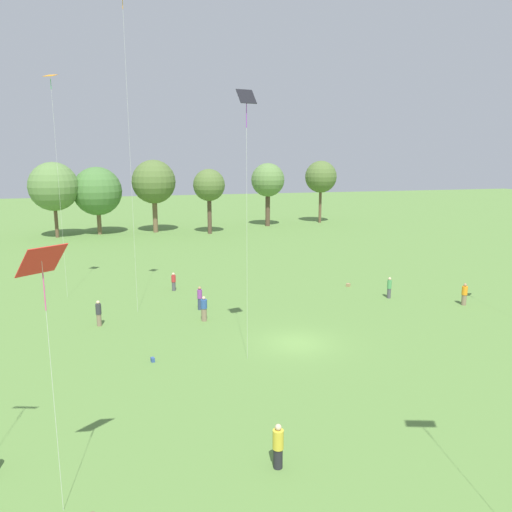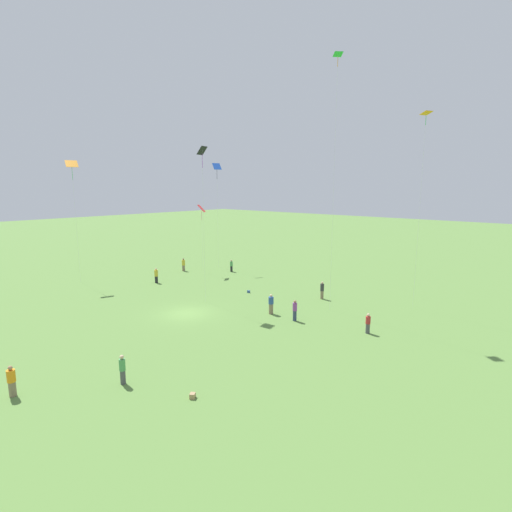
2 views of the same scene
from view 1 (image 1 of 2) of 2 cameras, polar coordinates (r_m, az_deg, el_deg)
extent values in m
plane|color=#5B843D|center=(31.59, 4.73, -9.88)|extent=(240.00, 240.00, 0.00)
cylinder|color=brown|center=(76.10, -21.86, 3.71)|extent=(0.49, 0.49, 4.64)
sphere|color=#5B7F42|center=(75.67, -22.14, 7.36)|extent=(6.81, 6.81, 6.81)
cylinder|color=brown|center=(77.17, -17.48, 3.75)|extent=(0.61, 0.61, 3.71)
sphere|color=#477538|center=(76.74, -17.68, 7.08)|extent=(7.02, 7.02, 7.02)
cylinder|color=brown|center=(77.02, -11.45, 4.59)|extent=(0.73, 0.73, 5.18)
sphere|color=#516B33|center=(76.60, -11.60, 8.32)|extent=(6.48, 6.48, 6.48)
cylinder|color=brown|center=(74.44, -5.33, 4.64)|extent=(0.62, 0.62, 5.45)
sphere|color=#516B33|center=(74.05, -5.39, 8.08)|extent=(4.68, 4.68, 4.68)
cylinder|color=brown|center=(82.30, 1.35, 5.36)|extent=(0.76, 0.76, 5.52)
sphere|color=#5B7F42|center=(81.93, 1.36, 8.69)|extent=(5.41, 5.41, 5.41)
cylinder|color=brown|center=(87.15, 7.34, 5.72)|extent=(0.47, 0.47, 5.85)
sphere|color=#516B33|center=(86.80, 7.42, 8.97)|extent=(5.40, 5.40, 5.40)
cylinder|color=#847056|center=(35.99, -17.49, -6.98)|extent=(0.36, 0.36, 0.84)
cylinder|color=#333338|center=(35.76, -17.57, -5.80)|extent=(0.42, 0.42, 0.71)
sphere|color=beige|center=(35.62, -17.61, -5.06)|extent=(0.24, 0.24, 0.24)
cylinder|color=#847056|center=(35.53, -5.96, -6.67)|extent=(0.49, 0.49, 0.92)
cylinder|color=#2D5193|center=(35.30, -5.98, -5.47)|extent=(0.57, 0.57, 0.63)
sphere|color=beige|center=(35.17, -6.00, -4.80)|extent=(0.24, 0.24, 0.24)
cylinder|color=#333D5B|center=(38.08, -6.43, -5.46)|extent=(0.37, 0.37, 0.88)
cylinder|color=purple|center=(37.86, -6.46, -4.33)|extent=(0.43, 0.43, 0.67)
sphere|color=#A87A56|center=(37.74, -6.47, -3.67)|extent=(0.24, 0.24, 0.24)
cylinder|color=#232328|center=(20.05, 2.52, -22.07)|extent=(0.37, 0.37, 0.79)
cylinder|color=gold|center=(19.64, 2.55, -20.21)|extent=(0.44, 0.44, 0.75)
sphere|color=beige|center=(19.38, 2.56, -18.96)|extent=(0.24, 0.24, 0.24)
cylinder|color=#4C4C51|center=(43.62, -9.38, -3.43)|extent=(0.34, 0.34, 0.77)
cylinder|color=#B72D2D|center=(43.46, -9.41, -2.57)|extent=(0.40, 0.40, 0.58)
sphere|color=beige|center=(43.36, -9.43, -2.05)|extent=(0.24, 0.24, 0.24)
cylinder|color=#4C4C51|center=(42.24, 14.95, -4.13)|extent=(0.42, 0.42, 0.82)
cylinder|color=#4C9956|center=(42.05, 15.01, -3.15)|extent=(0.49, 0.49, 0.69)
sphere|color=beige|center=(41.94, 15.04, -2.53)|extent=(0.24, 0.24, 0.24)
cylinder|color=#847056|center=(42.23, 22.67, -4.64)|extent=(0.48, 0.48, 0.82)
cylinder|color=orange|center=(42.04, 22.75, -3.66)|extent=(0.56, 0.56, 0.67)
sphere|color=#A87A56|center=(41.93, 22.79, -3.06)|extent=(0.24, 0.24, 0.24)
cube|color=red|center=(16.04, -23.30, -0.47)|extent=(1.55, 1.49, 0.95)
cylinder|color=#E54C99|center=(16.25, -23.03, -3.79)|extent=(0.04, 0.04, 1.16)
cylinder|color=silver|center=(17.34, -22.17, -14.20)|extent=(0.01, 0.01, 8.41)
cylinder|color=orange|center=(38.01, -15.01, 26.15)|extent=(0.04, 0.04, 0.76)
cylinder|color=silver|center=(36.70, -14.16, 10.33)|extent=(0.01, 0.01, 21.94)
cube|color=orange|center=(42.95, -22.46, 18.53)|extent=(1.09, 1.08, 0.25)
cylinder|color=green|center=(42.87, -22.40, 17.71)|extent=(0.04, 0.04, 0.75)
cylinder|color=silver|center=(42.63, -21.57, 6.91)|extent=(0.01, 0.01, 17.38)
cube|color=black|center=(27.10, -1.11, 17.77)|extent=(1.06, 0.80, 0.76)
cylinder|color=purple|center=(27.01, -1.10, 15.82)|extent=(0.04, 0.04, 1.28)
cylinder|color=silver|center=(27.26, -1.05, 2.50)|extent=(0.01, 0.01, 14.45)
cube|color=#33518C|center=(29.36, -11.72, -11.53)|extent=(0.24, 0.31, 0.25)
cube|color=#A58459|center=(45.18, 10.49, -3.28)|extent=(0.42, 0.41, 0.28)
camera|label=2|loc=(63.40, 15.14, 10.78)|focal=28.00mm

